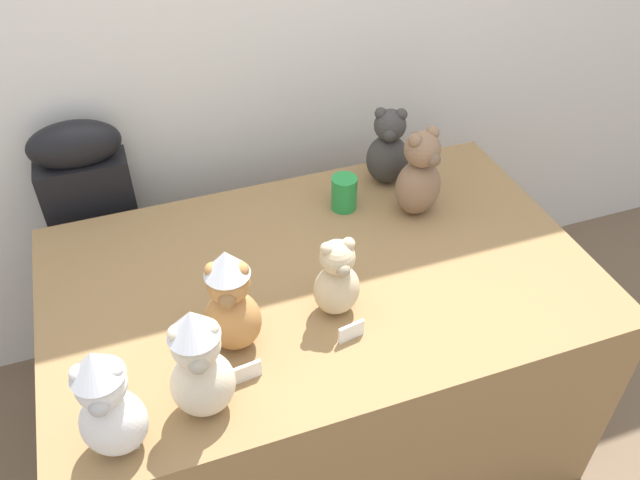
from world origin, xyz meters
TOP-DOWN VIEW (x-y plane):
  - display_table at (0.00, 0.25)m, footprint 1.50×0.93m
  - instrument_case at (-0.58, 0.85)m, footprint 0.28×0.12m
  - teddy_bear_caramel at (-0.28, 0.08)m, footprint 0.17×0.15m
  - teddy_bear_snow at (-0.58, -0.12)m, footprint 0.16×0.14m
  - teddy_bear_charcoal at (0.35, 0.60)m, footprint 0.17×0.16m
  - teddy_bear_sand at (-0.01, 0.10)m, footprint 0.12×0.11m
  - teddy_bear_cream at (-0.39, -0.08)m, footprint 0.15×0.13m
  - teddy_bear_mocha at (0.37, 0.42)m, footprint 0.18×0.16m
  - party_cup_green at (0.17, 0.51)m, footprint 0.08×0.08m
  - name_card_front_left at (-0.28, -0.03)m, footprint 0.07×0.02m
  - name_card_front_middle at (-0.01, -0.00)m, footprint 0.07×0.02m
  - name_card_front_right at (-0.58, -0.13)m, footprint 0.07×0.02m

SIDE VIEW (x-z plane):
  - display_table at x=0.00m, z-range 0.00..0.76m
  - instrument_case at x=-0.58m, z-range 0.00..1.03m
  - name_card_front_left at x=-0.28m, z-range 0.76..0.81m
  - name_card_front_middle at x=-0.01m, z-range 0.76..0.81m
  - name_card_front_right at x=-0.58m, z-range 0.76..0.81m
  - party_cup_green at x=0.17m, z-range 0.76..0.87m
  - teddy_bear_sand at x=-0.01m, z-range 0.75..0.98m
  - teddy_bear_charcoal at x=0.35m, z-range 0.75..1.01m
  - teddy_bear_mocha at x=0.37m, z-range 0.75..1.03m
  - teddy_bear_caramel at x=-0.28m, z-range 0.75..1.05m
  - teddy_bear_snow at x=-0.58m, z-range 0.75..1.06m
  - teddy_bear_cream at x=-0.39m, z-range 0.75..1.06m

